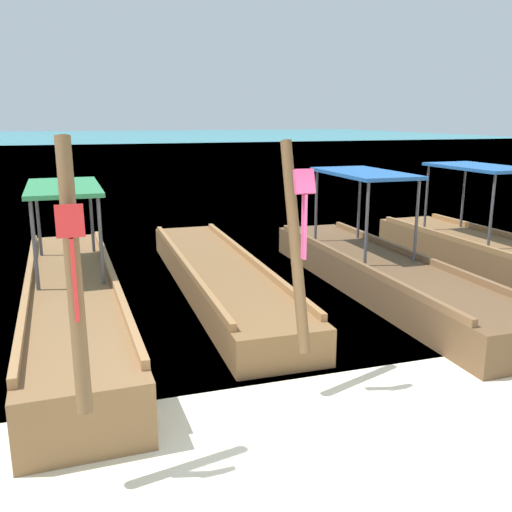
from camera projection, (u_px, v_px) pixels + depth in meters
The scene contains 6 objects.
ground at pixel (409, 481), 4.49m from camera, with size 120.00×120.00×0.00m, color beige.
sea_water at pixel (93, 143), 61.70m from camera, with size 120.00×120.00×0.00m, color teal.
longtail_boat_red_ribbon at pixel (73, 302), 7.66m from camera, with size 1.32×7.00×2.70m.
longtail_boat_pink_ribbon at pixel (219, 277), 9.31m from camera, with size 1.27×7.13×2.60m.
longtail_boat_orange_ribbon at pixel (384, 273), 9.28m from camera, with size 1.29×6.94×2.53m.
longtail_boat_turquoise_ribbon at pixel (501, 254), 10.54m from camera, with size 1.50×6.91×2.80m.
Camera 1 is at (-2.38, -3.36, 2.83)m, focal length 39.54 mm.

